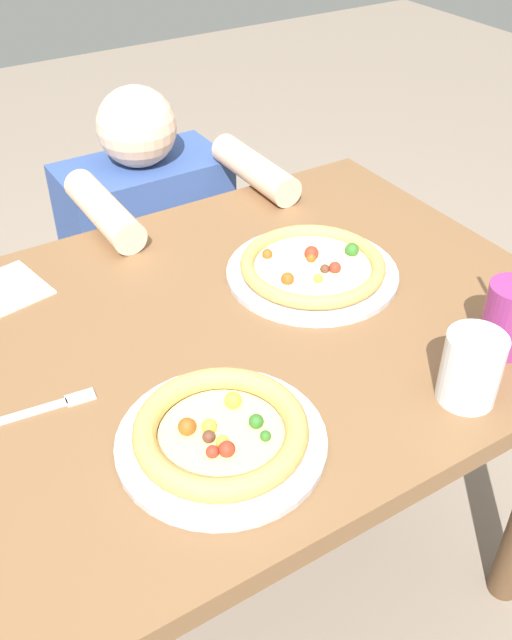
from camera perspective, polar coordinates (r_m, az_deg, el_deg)
ground_plane at (r=1.79m, az=-0.59°, el=-19.46°), size 8.00×8.00×0.00m
dining_table at (r=1.30m, az=-0.77°, el=-4.15°), size 1.11×0.86×0.75m
pizza_near at (r=1.00m, az=-2.83°, el=-9.14°), size 0.30×0.30×0.05m
pizza_far at (r=1.33m, az=4.57°, el=4.22°), size 0.32×0.32×0.04m
drink_cup_colored at (r=1.20m, az=19.62°, el=0.19°), size 0.08×0.08×0.22m
water_cup_clear at (r=1.09m, az=16.96°, el=-3.68°), size 0.09×0.09×0.11m
fork at (r=1.11m, az=-17.37°, el=-7.01°), size 0.20×0.04×0.00m
diner_seated at (r=1.94m, az=-8.22°, el=3.20°), size 0.44×0.53×0.94m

